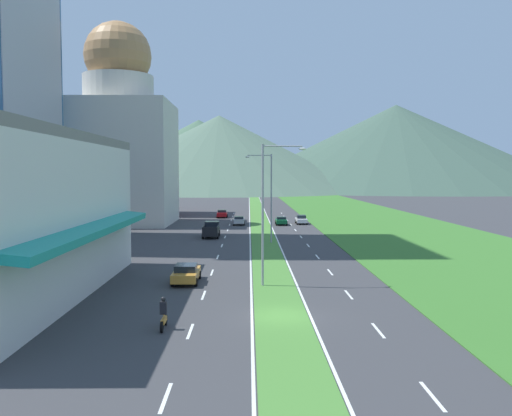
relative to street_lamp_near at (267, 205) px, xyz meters
The scene contains 43 objects.
ground_plane 10.68m from the street_lamp_near, 86.43° to the right, with size 600.00×600.00×0.00m, color #38383A.
grass_median 51.63m from the street_lamp_near, 89.39° to the left, with size 3.20×240.00×0.06m, color #477F33.
grass_verge_right 55.79m from the street_lamp_near, 67.59° to the left, with size 24.00×240.00×0.06m, color #387028.
lane_dash_left_1 21.55m from the street_lamp_near, 102.73° to the right, with size 0.16×2.80×0.01m, color silver.
lane_dash_left_2 13.86m from the street_lamp_near, 111.47° to the right, with size 0.16×2.80×0.01m, color silver.
lane_dash_left_3 8.19m from the street_lamp_near, 146.61° to the right, with size 0.16×2.80×0.01m, color silver.
lane_dash_left_4 9.44m from the street_lamp_near, 129.25° to the left, with size 0.16×2.80×0.01m, color silver.
lane_dash_left_5 16.07m from the street_lamp_near, 107.84° to the left, with size 0.16×2.80×0.01m, color silver.
lane_dash_left_6 23.97m from the street_lamp_near, 101.33° to the left, with size 0.16×2.80×0.01m, color silver.
lane_dash_left_7 32.22m from the street_lamp_near, 98.28° to the left, with size 0.16×2.80×0.01m, color silver.
lane_dash_left_8 40.60m from the street_lamp_near, 96.52° to the left, with size 0.16×2.80×0.01m, color silver.
lane_dash_left_9 49.06m from the street_lamp_near, 95.37° to the left, with size 0.16×2.80×0.01m, color silver.
lane_dash_left_10 57.54m from the street_lamp_near, 94.57° to the left, with size 0.16×2.80×0.01m, color silver.
lane_dash_left_11 66.06m from the street_lamp_near, 93.97° to the left, with size 0.16×2.80×0.01m, color silver.
lane_dash_left_12 74.58m from the street_lamp_near, 93.51° to the left, with size 0.16×2.80×0.01m, color silver.
lane_dash_right_1 21.81m from the street_lamp_near, 74.35° to the right, with size 0.16×2.80×0.01m, color silver.
lane_dash_right_2 14.26m from the street_lamp_near, 64.01° to the right, with size 0.16×2.80×0.01m, color silver.
lane_dash_right_3 8.85m from the street_lamp_near, 28.01° to the right, with size 0.16×2.80×0.01m, color silver.
lane_dash_right_4 10.02m from the street_lamp_near, 44.64° to the left, with size 0.16×2.80×0.01m, color silver.
lane_dash_right_5 16.42m from the street_lamp_near, 68.25° to the left, with size 0.16×2.80×0.01m, color silver.
lane_dash_right_6 24.20m from the street_lamp_near, 76.05° to the left, with size 0.16×2.80×0.01m, color silver.
lane_dash_right_7 32.39m from the street_lamp_near, 79.78° to the left, with size 0.16×2.80×0.01m, color silver.
lane_dash_right_8 40.74m from the street_lamp_near, 81.94° to the left, with size 0.16×2.80×0.01m, color silver.
lane_dash_right_9 49.17m from the street_lamp_near, 83.36° to the left, with size 0.16×2.80×0.01m, color silver.
lane_dash_right_10 57.64m from the street_lamp_near, 84.35° to the left, with size 0.16×2.80×0.01m, color silver.
lane_dash_right_11 66.14m from the street_lamp_near, 85.08° to the left, with size 0.16×2.80×0.01m, color silver.
lane_dash_right_12 74.66m from the street_lamp_near, 85.65° to the left, with size 0.16×2.80×0.01m, color silver.
edge_line_median_left 51.64m from the street_lamp_near, 91.35° to the left, with size 0.16×240.00×0.01m, color silver.
edge_line_median_right 51.68m from the street_lamp_near, 87.44° to the left, with size 0.16×240.00×0.01m, color silver.
domed_building 56.50m from the street_lamp_near, 114.49° to the left, with size 17.66×17.66×33.69m.
midrise_colored 76.20m from the street_lamp_near, 109.84° to the left, with size 15.99×15.99×21.70m, color #D83847.
hill_far_left 269.48m from the street_lamp_near, 96.37° to the left, with size 145.29×145.29×38.94m, color #47664C.
hill_far_center 218.80m from the street_lamp_near, 94.07° to the left, with size 142.27×142.27×36.18m, color #516B56.
hill_far_right 258.76m from the street_lamp_near, 72.60° to the left, with size 184.05×184.05×44.96m, color #3D5647.
street_lamp_near is the anchor object (origin of this frame).
street_lamp_mid 25.15m from the street_lamp_near, 87.60° to the left, with size 3.27×0.50×10.87m.
car_0 48.60m from the street_lamp_near, 85.26° to the left, with size 1.90×4.18×1.34m.
car_1 63.14m from the street_lamp_near, 95.92° to the left, with size 2.03×4.14×1.52m.
car_2 50.64m from the street_lamp_near, 81.45° to the left, with size 1.86×4.39×1.49m.
car_3 48.86m from the street_lamp_near, 93.54° to the left, with size 1.89×4.25×1.40m.
car_4 8.38m from the street_lamp_near, 167.67° to the left, with size 2.02×4.56×1.45m.
pickup_truck_0 32.28m from the street_lamp_near, 101.56° to the left, with size 2.18×5.40×2.00m.
motorcycle_rider 13.76m from the street_lamp_near, 118.55° to the right, with size 0.36×2.00×1.80m.
Camera 1 is at (-1.94, -31.31, 8.53)m, focal length 37.57 mm.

